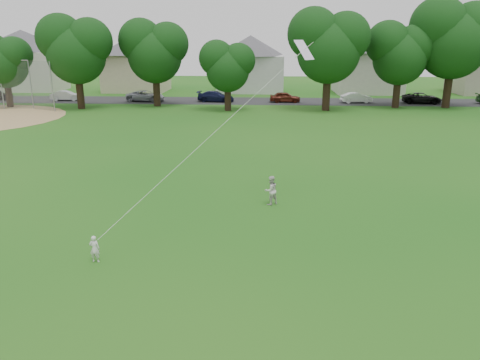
{
  "coord_description": "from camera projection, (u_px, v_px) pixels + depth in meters",
  "views": [
    {
      "loc": [
        2.4,
        -14.16,
        7.23
      ],
      "look_at": [
        1.46,
        2.0,
        2.3
      ],
      "focal_mm": 35.0,
      "sensor_mm": 36.0,
      "label": 1
    }
  ],
  "objects": [
    {
      "name": "tree_row",
      "position": [
        262.0,
        44.0,
        48.32
      ],
      "size": [
        83.43,
        9.52,
        11.65
      ],
      "color": "black",
      "rests_on": "ground"
    },
    {
      "name": "ground",
      "position": [
        193.0,
        262.0,
        15.77
      ],
      "size": [
        160.0,
        160.0,
        0.0
      ],
      "primitive_type": "plane",
      "color": "#165814",
      "rests_on": "ground"
    },
    {
      "name": "kite",
      "position": [
        212.0,
        134.0,
        17.79
      ],
      "size": [
        4.16,
        4.07,
        11.71
      ],
      "color": "white",
      "rests_on": "ground"
    },
    {
      "name": "toddler",
      "position": [
        95.0,
        249.0,
        15.62
      ],
      "size": [
        0.36,
        0.25,
        0.95
      ],
      "primitive_type": "imported",
      "rotation": [
        0.0,
        0.0,
        3.08
      ],
      "color": "silver",
      "rests_on": "ground"
    },
    {
      "name": "house_row",
      "position": [
        247.0,
        56.0,
        64.02
      ],
      "size": [
        77.34,
        14.26,
        9.79
      ],
      "color": "silver",
      "rests_on": "ground"
    },
    {
      "name": "older_boy",
      "position": [
        271.0,
        190.0,
        21.0
      ],
      "size": [
        0.82,
        0.79,
        1.34
      ],
      "primitive_type": "imported",
      "rotation": [
        0.0,
        0.0,
        3.76
      ],
      "color": "silver",
      "rests_on": "ground"
    },
    {
      "name": "parked_cars",
      "position": [
        252.0,
        97.0,
        54.7
      ],
      "size": [
        62.64,
        2.5,
        1.26
      ],
      "color": "black",
      "rests_on": "ground"
    },
    {
      "name": "street",
      "position": [
        247.0,
        101.0,
        55.87
      ],
      "size": [
        90.0,
        7.0,
        0.01
      ],
      "primitive_type": "cube",
      "color": "#2D2D30",
      "rests_on": "ground"
    }
  ]
}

